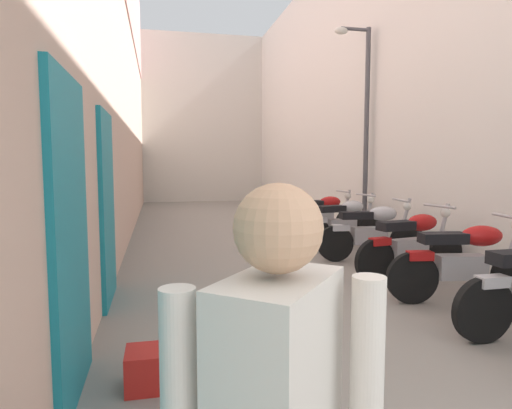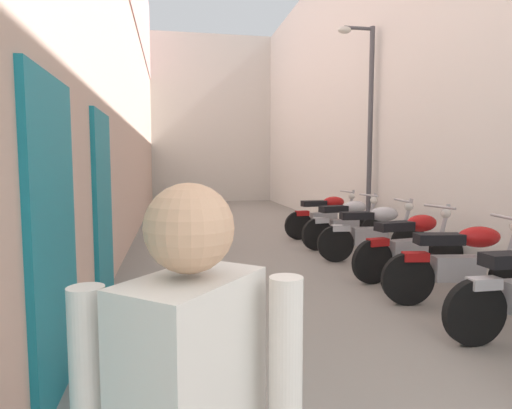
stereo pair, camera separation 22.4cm
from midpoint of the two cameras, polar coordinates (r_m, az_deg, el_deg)
The scene contains 11 objects.
ground_plane at distance 7.62m, azimuth 1.34°, elevation -6.86°, with size 34.96×34.96×0.00m, color gray.
building_left at distance 9.68m, azimuth -18.75°, elevation 22.44°, with size 0.45×18.96×8.92m.
building_right at distance 10.43m, azimuth 13.71°, elevation 15.36°, with size 0.45×18.96×6.91m.
building_far_end at distance 19.88m, azimuth -7.42°, elevation 10.66°, with size 8.00×2.00×6.94m, color beige.
motorcycle_fourth at distance 5.63m, azimuth 24.48°, elevation -6.53°, with size 1.84×0.58×1.04m.
motorcycle_fifth at distance 6.54m, azimuth 18.57°, elevation -4.73°, with size 1.83×0.58×1.04m.
motorcycle_sixth at distance 7.55m, azimuth 13.98°, elevation -3.28°, with size 1.85×0.58×1.04m.
motorcycle_seventh at distance 8.57m, azimuth 10.61°, elevation -2.20°, with size 1.84×0.58×1.04m.
motorcycle_eighth at distance 9.61m, azimuth 7.96°, elevation -1.35°, with size 1.85×0.58×1.04m.
plastic_crate at distance 3.50m, azimuth -14.58°, elevation -19.72°, with size 0.44×0.32×0.28m, color red.
street_lamp at distance 9.53m, azimuth 12.90°, elevation 10.99°, with size 0.79×0.18×4.36m.
Camera 1 is at (-1.89, 0.27, 1.61)m, focal length 31.00 mm.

